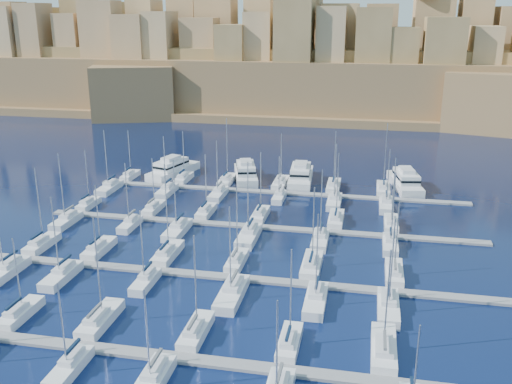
% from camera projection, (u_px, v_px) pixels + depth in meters
% --- Properties ---
extents(ground, '(600.00, 600.00, 0.00)m').
position_uv_depth(ground, '(247.00, 248.00, 98.79)').
color(ground, black).
rests_on(ground, ground).
extents(pontoon_near, '(84.00, 2.00, 0.40)m').
position_uv_depth(pontoon_near, '(186.00, 359.00, 66.95)').
color(pontoon_near, slate).
rests_on(pontoon_near, ground).
extents(pontoon_mid_near, '(84.00, 2.00, 0.40)m').
position_uv_depth(pontoon_mid_near, '(230.00, 277.00, 87.51)').
color(pontoon_mid_near, slate).
rests_on(pontoon_mid_near, ground).
extents(pontoon_mid_far, '(84.00, 2.00, 0.40)m').
position_uv_depth(pontoon_mid_far, '(258.00, 227.00, 108.07)').
color(pontoon_mid_far, slate).
rests_on(pontoon_mid_far, ground).
extents(pontoon_far, '(84.00, 2.00, 0.40)m').
position_uv_depth(pontoon_far, '(277.00, 192.00, 128.64)').
color(pontoon_far, slate).
rests_on(pontoon_far, ground).
extents(sailboat_1, '(2.44, 8.14, 11.58)m').
position_uv_depth(sailboat_1, '(20.00, 313.00, 76.06)').
color(sailboat_1, silver).
rests_on(sailboat_1, ground).
extents(sailboat_2, '(2.80, 9.35, 14.97)m').
position_uv_depth(sailboat_2, '(100.00, 319.00, 74.50)').
color(sailboat_2, silver).
rests_on(sailboat_2, ground).
extents(sailboat_3, '(2.60, 8.66, 13.81)m').
position_uv_depth(sailboat_3, '(196.00, 331.00, 71.73)').
color(sailboat_3, silver).
rests_on(sailboat_3, ground).
extents(sailboat_4, '(2.44, 8.12, 13.14)m').
position_uv_depth(sailboat_4, '(289.00, 343.00, 69.25)').
color(sailboat_4, silver).
rests_on(sailboat_4, ground).
extents(sailboat_5, '(2.96, 9.86, 13.64)m').
position_uv_depth(sailboat_5, '(384.00, 349.00, 67.93)').
color(sailboat_5, silver).
rests_on(sailboat_5, ground).
extents(sailboat_8, '(2.36, 7.86, 11.81)m').
position_uv_depth(sailboat_8, '(70.00, 367.00, 64.55)').
color(sailboat_8, silver).
rests_on(sailboat_8, ground).
extents(sailboat_9, '(2.70, 8.99, 12.39)m').
position_uv_depth(sailboat_9, '(152.00, 381.00, 62.14)').
color(sailboat_9, silver).
rests_on(sailboat_9, ground).
extents(sailboat_12, '(2.59, 8.62, 14.57)m').
position_uv_depth(sailboat_12, '(42.00, 244.00, 98.75)').
color(sailboat_12, silver).
rests_on(sailboat_12, ground).
extents(sailboat_13, '(2.62, 8.75, 12.07)m').
position_uv_depth(sailboat_13, '(99.00, 249.00, 96.81)').
color(sailboat_13, silver).
rests_on(sailboat_13, ground).
extents(sailboat_14, '(2.81, 9.38, 16.26)m').
position_uv_depth(sailboat_14, '(168.00, 253.00, 94.81)').
color(sailboat_14, silver).
rests_on(sailboat_14, ground).
extents(sailboat_15, '(2.45, 8.15, 13.26)m').
position_uv_depth(sailboat_15, '(237.00, 261.00, 92.02)').
color(sailboat_15, silver).
rests_on(sailboat_15, ground).
extents(sailboat_16, '(2.92, 9.73, 13.77)m').
position_uv_depth(sailboat_16, '(312.00, 265.00, 90.48)').
color(sailboat_16, silver).
rests_on(sailboat_16, ground).
extents(sailboat_17, '(2.66, 8.88, 12.73)m').
position_uv_depth(sailboat_17, '(394.00, 273.00, 87.70)').
color(sailboat_17, silver).
rests_on(sailboat_17, ground).
extents(sailboat_18, '(2.87, 9.56, 14.98)m').
position_uv_depth(sailboat_18, '(6.00, 271.00, 88.50)').
color(sailboat_18, silver).
rests_on(sailboat_18, ground).
extents(sailboat_19, '(2.72, 9.08, 13.77)m').
position_uv_depth(sailboat_19, '(62.00, 275.00, 86.99)').
color(sailboat_19, silver).
rests_on(sailboat_19, ground).
extents(sailboat_20, '(2.32, 7.75, 12.38)m').
position_uv_depth(sailboat_20, '(146.00, 281.00, 85.11)').
color(sailboat_20, silver).
rests_on(sailboat_20, ground).
extents(sailboat_21, '(3.13, 10.43, 14.37)m').
position_uv_depth(sailboat_21, '(232.00, 293.00, 81.32)').
color(sailboat_21, silver).
rests_on(sailboat_21, ground).
extents(sailboat_22, '(2.84, 9.47, 13.98)m').
position_uv_depth(sailboat_22, '(316.00, 300.00, 79.53)').
color(sailboat_22, silver).
rests_on(sailboat_22, ground).
extents(sailboat_23, '(2.88, 9.61, 14.03)m').
position_uv_depth(sailboat_23, '(388.00, 307.00, 77.61)').
color(sailboat_23, silver).
rests_on(sailboat_23, ground).
extents(sailboat_24, '(2.27, 7.56, 12.48)m').
position_uv_depth(sailboat_24, '(88.00, 204.00, 119.25)').
color(sailboat_24, silver).
rests_on(sailboat_24, ground).
extents(sailboat_25, '(2.41, 8.03, 11.40)m').
position_uv_depth(sailboat_25, '(154.00, 208.00, 116.77)').
color(sailboat_25, silver).
rests_on(sailboat_25, ground).
extents(sailboat_26, '(2.46, 8.20, 12.75)m').
position_uv_depth(sailboat_26, '(206.00, 211.00, 114.77)').
color(sailboat_26, silver).
rests_on(sailboat_26, ground).
extents(sailboat_27, '(2.59, 8.63, 13.66)m').
position_uv_depth(sailboat_27, '(260.00, 215.00, 112.88)').
color(sailboat_27, silver).
rests_on(sailboat_27, ground).
extents(sailboat_28, '(2.76, 9.21, 14.18)m').
position_uv_depth(sailboat_28, '(336.00, 219.00, 110.35)').
color(sailboat_28, silver).
rests_on(sailboat_28, ground).
extents(sailboat_29, '(2.60, 8.65, 13.80)m').
position_uv_depth(sailboat_29, '(391.00, 224.00, 108.14)').
color(sailboat_29, silver).
rests_on(sailboat_29, ground).
extents(sailboat_30, '(2.66, 8.86, 14.41)m').
position_uv_depth(sailboat_30, '(67.00, 220.00, 109.79)').
color(sailboat_30, silver).
rests_on(sailboat_30, ground).
extents(sailboat_31, '(2.27, 7.58, 13.09)m').
position_uv_depth(sailboat_31, '(130.00, 224.00, 107.99)').
color(sailboat_31, silver).
rests_on(sailboat_31, ground).
extents(sailboat_32, '(2.94, 9.81, 14.46)m').
position_uv_depth(sailboat_32, '(178.00, 230.00, 105.12)').
color(sailboat_32, silver).
rests_on(sailboat_32, ground).
extents(sailboat_33, '(3.11, 10.37, 14.90)m').
position_uv_depth(sailboat_33, '(249.00, 236.00, 102.33)').
color(sailboat_33, silver).
rests_on(sailboat_33, ground).
extents(sailboat_34, '(2.70, 9.00, 13.98)m').
position_uv_depth(sailboat_34, '(320.00, 240.00, 100.57)').
color(sailboat_34, silver).
rests_on(sailboat_34, ground).
extents(sailboat_35, '(2.55, 8.50, 14.10)m').
position_uv_depth(sailboat_35, '(390.00, 244.00, 98.54)').
color(sailboat_35, silver).
rests_on(sailboat_35, ground).
extents(sailboat_36, '(2.31, 7.69, 12.16)m').
position_uv_depth(sailboat_36, '(130.00, 176.00, 139.90)').
color(sailboat_36, silver).
rests_on(sailboat_36, ground).
extents(sailboat_37, '(2.57, 8.56, 12.40)m').
position_uv_depth(sailboat_37, '(184.00, 178.00, 137.74)').
color(sailboat_37, silver).
rests_on(sailboat_37, ground).
extents(sailboat_38, '(2.75, 9.15, 15.91)m').
position_uv_depth(sailboat_38, '(227.00, 180.00, 136.00)').
color(sailboat_38, silver).
rests_on(sailboat_38, ground).
extents(sailboat_39, '(2.90, 9.68, 12.78)m').
position_uv_depth(sailboat_39, '(280.00, 183.00, 133.83)').
color(sailboat_39, silver).
rests_on(sailboat_39, ground).
extents(sailboat_40, '(2.90, 9.67, 13.83)m').
position_uv_depth(sailboat_40, '(333.00, 186.00, 131.50)').
color(sailboat_40, silver).
rests_on(sailboat_40, ground).
extents(sailboat_41, '(2.89, 9.64, 16.00)m').
position_uv_depth(sailboat_41, '(383.00, 189.00, 129.37)').
color(sailboat_41, silver).
rests_on(sailboat_41, ground).
extents(sailboat_42, '(2.88, 9.60, 14.51)m').
position_uv_depth(sailboat_42, '(110.00, 188.00, 130.25)').
color(sailboat_42, silver).
rests_on(sailboat_42, ground).
extents(sailboat_43, '(2.69, 8.95, 13.57)m').
position_uv_depth(sailboat_43, '(167.00, 191.00, 127.98)').
color(sailboat_43, silver).
rests_on(sailboat_43, ground).
extents(sailboat_44, '(2.66, 8.86, 13.22)m').
position_uv_depth(sailboat_44, '(218.00, 194.00, 125.79)').
color(sailboat_44, silver).
rests_on(sailboat_44, ground).
extents(sailboat_45, '(2.28, 7.59, 10.20)m').
position_uv_depth(sailboat_45, '(279.00, 197.00, 123.86)').
color(sailboat_45, silver).
rests_on(sailboat_45, ground).
extents(sailboat_46, '(2.82, 9.41, 13.69)m').
position_uv_depth(sailboat_46, '(334.00, 201.00, 120.76)').
color(sailboat_46, silver).
rests_on(sailboat_46, ground).
extents(sailboat_47, '(2.81, 9.37, 13.06)m').
position_uv_depth(sailboat_47, '(386.00, 205.00, 118.76)').
color(sailboat_47, silver).
rests_on(sailboat_47, ground).
extents(motor_yacht_a, '(9.53, 17.40, 5.25)m').
position_uv_depth(motor_yacht_a, '(173.00, 169.00, 142.31)').
color(motor_yacht_a, silver).
rests_on(motor_yacht_a, ground).
extents(motor_yacht_b, '(9.16, 17.10, 5.25)m').
position_uv_depth(motor_yacht_b, '(246.00, 173.00, 138.67)').
color(motor_yacht_b, silver).
rests_on(motor_yacht_b, ground).
extents(motor_yacht_c, '(6.25, 17.66, 5.25)m').
position_uv_depth(motor_yacht_c, '(301.00, 175.00, 136.59)').
color(motor_yacht_c, silver).
rests_on(motor_yacht_c, ground).
extents(motor_yacht_d, '(8.02, 17.68, 5.25)m').
position_uv_depth(motor_yacht_d, '(405.00, 181.00, 131.88)').
color(motor_yacht_d, silver).
rests_on(motor_yacht_d, ground).
extents(fortified_city, '(460.00, 108.95, 59.52)m').
position_uv_depth(fortified_city, '(324.00, 73.00, 239.49)').
color(fortified_city, brown).
rests_on(fortified_city, ground).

